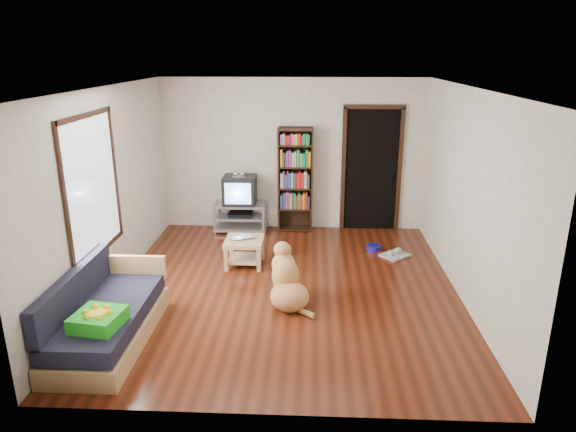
{
  "coord_description": "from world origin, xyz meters",
  "views": [
    {
      "loc": [
        0.33,
        -6.2,
        3.01
      ],
      "look_at": [
        0.02,
        0.34,
        0.9
      ],
      "focal_mm": 32.0,
      "sensor_mm": 36.0,
      "label": 1
    }
  ],
  "objects_px": {
    "crt_tv": "(240,189)",
    "sofa": "(105,319)",
    "green_cushion": "(98,319)",
    "grey_rag": "(395,255)",
    "laptop": "(244,239)",
    "tv_stand": "(241,216)",
    "dog": "(287,282)",
    "dog_bowl": "(374,247)",
    "bookshelf": "(295,174)",
    "coffee_table": "(244,247)"
  },
  "relations": [
    {
      "from": "crt_tv",
      "to": "sofa",
      "type": "relative_size",
      "value": 0.32
    },
    {
      "from": "dog_bowl",
      "to": "bookshelf",
      "type": "distance_m",
      "value": 1.83
    },
    {
      "from": "laptop",
      "to": "bookshelf",
      "type": "bearing_deg",
      "value": 45.6
    },
    {
      "from": "grey_rag",
      "to": "crt_tv",
      "type": "bearing_deg",
      "value": 156.88
    },
    {
      "from": "sofa",
      "to": "coffee_table",
      "type": "height_order",
      "value": "sofa"
    },
    {
      "from": "coffee_table",
      "to": "dog",
      "type": "relative_size",
      "value": 0.65
    },
    {
      "from": "laptop",
      "to": "crt_tv",
      "type": "bearing_deg",
      "value": 78.25
    },
    {
      "from": "crt_tv",
      "to": "dog",
      "type": "distance_m",
      "value": 2.88
    },
    {
      "from": "coffee_table",
      "to": "crt_tv",
      "type": "bearing_deg",
      "value": 99.74
    },
    {
      "from": "dog_bowl",
      "to": "sofa",
      "type": "xyz_separation_m",
      "value": [
        -3.2,
        -2.82,
        0.22
      ]
    },
    {
      "from": "green_cushion",
      "to": "crt_tv",
      "type": "relative_size",
      "value": 0.76
    },
    {
      "from": "crt_tv",
      "to": "dog",
      "type": "height_order",
      "value": "crt_tv"
    },
    {
      "from": "bookshelf",
      "to": "dog_bowl",
      "type": "bearing_deg",
      "value": -35.2
    },
    {
      "from": "tv_stand",
      "to": "sofa",
      "type": "height_order",
      "value": "sofa"
    },
    {
      "from": "crt_tv",
      "to": "coffee_table",
      "type": "bearing_deg",
      "value": -80.26
    },
    {
      "from": "dog",
      "to": "dog_bowl",
      "type": "bearing_deg",
      "value": 55.19
    },
    {
      "from": "dog_bowl",
      "to": "bookshelf",
      "type": "relative_size",
      "value": 0.12
    },
    {
      "from": "sofa",
      "to": "tv_stand",
      "type": "bearing_deg",
      "value": 74.98
    },
    {
      "from": "grey_rag",
      "to": "crt_tv",
      "type": "xyz_separation_m",
      "value": [
        -2.53,
        1.08,
        0.73
      ]
    },
    {
      "from": "grey_rag",
      "to": "bookshelf",
      "type": "height_order",
      "value": "bookshelf"
    },
    {
      "from": "dog_bowl",
      "to": "bookshelf",
      "type": "height_order",
      "value": "bookshelf"
    },
    {
      "from": "bookshelf",
      "to": "dog",
      "type": "xyz_separation_m",
      "value": [
        -0.01,
        -2.75,
        -0.72
      ]
    },
    {
      "from": "green_cushion",
      "to": "grey_rag",
      "type": "relative_size",
      "value": 1.1
    },
    {
      "from": "tv_stand",
      "to": "dog",
      "type": "height_order",
      "value": "dog"
    },
    {
      "from": "dog_bowl",
      "to": "tv_stand",
      "type": "bearing_deg",
      "value": 160.08
    },
    {
      "from": "crt_tv",
      "to": "bookshelf",
      "type": "distance_m",
      "value": 0.99
    },
    {
      "from": "laptop",
      "to": "crt_tv",
      "type": "xyz_separation_m",
      "value": [
        -0.26,
        1.55,
        0.33
      ]
    },
    {
      "from": "bookshelf",
      "to": "dog",
      "type": "relative_size",
      "value": 2.11
    },
    {
      "from": "dog_bowl",
      "to": "dog",
      "type": "relative_size",
      "value": 0.26
    },
    {
      "from": "laptop",
      "to": "bookshelf",
      "type": "distance_m",
      "value": 1.85
    },
    {
      "from": "green_cushion",
      "to": "crt_tv",
      "type": "bearing_deg",
      "value": 87.0
    },
    {
      "from": "grey_rag",
      "to": "bookshelf",
      "type": "relative_size",
      "value": 0.22
    },
    {
      "from": "grey_rag",
      "to": "coffee_table",
      "type": "height_order",
      "value": "coffee_table"
    },
    {
      "from": "green_cushion",
      "to": "tv_stand",
      "type": "bearing_deg",
      "value": 86.94
    },
    {
      "from": "sofa",
      "to": "dog_bowl",
      "type": "bearing_deg",
      "value": 41.42
    },
    {
      "from": "crt_tv",
      "to": "bookshelf",
      "type": "xyz_separation_m",
      "value": [
        0.95,
        0.07,
        0.26
      ]
    },
    {
      "from": "green_cushion",
      "to": "crt_tv",
      "type": "height_order",
      "value": "crt_tv"
    },
    {
      "from": "coffee_table",
      "to": "dog",
      "type": "bearing_deg",
      "value": -59.69
    },
    {
      "from": "dog_bowl",
      "to": "sofa",
      "type": "height_order",
      "value": "sofa"
    },
    {
      "from": "green_cushion",
      "to": "sofa",
      "type": "distance_m",
      "value": 0.5
    },
    {
      "from": "laptop",
      "to": "bookshelf",
      "type": "height_order",
      "value": "bookshelf"
    },
    {
      "from": "crt_tv",
      "to": "dog",
      "type": "xyz_separation_m",
      "value": [
        0.94,
        -2.68,
        -0.46
      ]
    },
    {
      "from": "laptop",
      "to": "coffee_table",
      "type": "xyz_separation_m",
      "value": [
        0.0,
        0.03,
        -0.13
      ]
    },
    {
      "from": "coffee_table",
      "to": "dog",
      "type": "distance_m",
      "value": 1.35
    },
    {
      "from": "dog_bowl",
      "to": "sofa",
      "type": "relative_size",
      "value": 0.12
    },
    {
      "from": "green_cushion",
      "to": "grey_rag",
      "type": "xyz_separation_m",
      "value": [
        3.38,
        3.0,
        -0.48
      ]
    },
    {
      "from": "grey_rag",
      "to": "dog",
      "type": "height_order",
      "value": "dog"
    },
    {
      "from": "dog_bowl",
      "to": "coffee_table",
      "type": "relative_size",
      "value": 0.4
    },
    {
      "from": "laptop",
      "to": "tv_stand",
      "type": "xyz_separation_m",
      "value": [
        -0.26,
        1.52,
        -0.14
      ]
    },
    {
      "from": "sofa",
      "to": "dog",
      "type": "relative_size",
      "value": 2.11
    }
  ]
}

